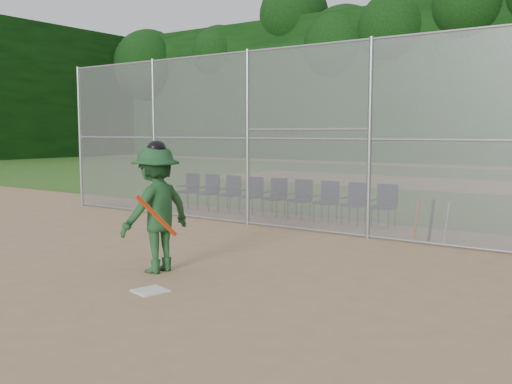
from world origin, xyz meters
The scene contains 17 objects.
ground centered at (0.00, 0.00, 0.00)m, with size 100.00×100.00×0.00m, color tan.
grass_strip centered at (0.00, 18.00, 0.01)m, with size 100.00×100.00×0.00m, color #315D1C.
dirt_patch_far centered at (0.00, 18.00, 0.01)m, with size 24.00×24.00×0.00m, color #A77E5D.
backstop_fence centered at (0.00, 5.00, 2.07)m, with size 16.09×0.09×4.00m.
treeline centered at (0.00, 20.00, 5.50)m, with size 81.00×60.00×11.00m.
home_plate centered at (0.21, -0.27, 0.01)m, with size 0.41×0.41×0.02m, color silver.
batter_at_plate centered at (-0.51, 0.58, 0.98)m, with size 0.95×1.36×2.02m.
spare_bats centered at (2.15, 5.41, 0.41)m, with size 0.66×0.35×0.83m.
chair_0 centered at (-5.22, 6.50, 0.48)m, with size 0.54×0.52×0.96m, color #0F1538, non-canonical shape.
chair_1 centered at (-4.48, 6.50, 0.48)m, with size 0.54×0.52×0.96m, color #0F1538, non-canonical shape.
chair_2 centered at (-3.74, 6.50, 0.48)m, with size 0.54×0.52×0.96m, color #0F1538, non-canonical shape.
chair_3 centered at (-3.00, 6.50, 0.48)m, with size 0.54×0.52×0.96m, color #0F1538, non-canonical shape.
chair_4 centered at (-2.26, 6.50, 0.48)m, with size 0.54×0.52×0.96m, color #0F1538, non-canonical shape.
chair_5 centered at (-1.52, 6.50, 0.48)m, with size 0.54×0.52×0.96m, color #0F1538, non-canonical shape.
chair_6 centered at (-0.78, 6.50, 0.48)m, with size 0.54×0.52×0.96m, color #0F1538, non-canonical shape.
chair_7 centered at (-0.04, 6.50, 0.48)m, with size 0.54×0.52×0.96m, color #0F1538, non-canonical shape.
chair_8 centered at (0.70, 6.50, 0.48)m, with size 0.54×0.52×0.96m, color #0F1538, non-canonical shape.
Camera 1 is at (5.71, -5.58, 2.14)m, focal length 40.00 mm.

